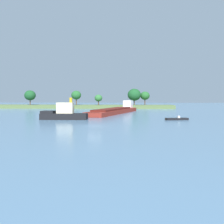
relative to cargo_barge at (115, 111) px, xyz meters
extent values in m
plane|color=slate|center=(-1.95, -39.10, -0.95)|extent=(400.00, 400.00, 0.00)
cube|color=#566B3D|center=(-23.15, 39.12, -0.16)|extent=(97.32, 11.51, 1.59)
cylinder|color=#513823|center=(-42.35, 37.01, 1.86)|extent=(0.44, 0.44, 2.43)
ellipsoid|color=#194C23|center=(-42.35, 37.01, 5.20)|extent=(5.32, 5.32, 4.79)
cylinder|color=#513823|center=(-20.14, 36.91, 2.05)|extent=(0.44, 0.44, 2.83)
ellipsoid|color=#235B28|center=(-20.14, 36.91, 5.31)|extent=(4.60, 4.60, 4.14)
cylinder|color=#513823|center=(-9.77, 37.89, 1.57)|extent=(0.44, 0.44, 1.85)
ellipsoid|color=#2D6B33|center=(-9.77, 37.89, 3.93)|extent=(3.61, 3.61, 3.25)
cylinder|color=#513823|center=(7.10, 39.23, 1.81)|extent=(0.44, 0.44, 2.34)
ellipsoid|color=#194C23|center=(7.10, 39.23, 5.49)|extent=(6.29, 6.29, 5.66)
cylinder|color=#513823|center=(12.23, 41.04, 1.96)|extent=(0.44, 0.44, 2.63)
ellipsoid|color=#235B28|center=(12.23, 41.04, 5.04)|extent=(4.42, 4.42, 3.97)
cube|color=maroon|center=(-0.21, -0.75, -0.31)|extent=(15.26, 37.20, 1.29)
cube|color=#4F1812|center=(-0.61, -2.19, 0.58)|extent=(11.47, 26.26, 0.50)
cube|color=white|center=(4.19, 15.00, 1.73)|extent=(3.77, 3.89, 2.80)
cylinder|color=#333338|center=(4.19, 15.00, 4.03)|extent=(0.12, 0.12, 1.80)
cube|color=maroon|center=(-5.09, -18.22, -0.25)|extent=(4.20, 1.97, 1.16)
cube|color=black|center=(-11.13, -24.69, -0.21)|extent=(11.24, 3.41, 1.49)
cube|color=black|center=(-15.05, -24.67, 0.84)|extent=(3.16, 3.02, 0.60)
cube|color=beige|center=(-10.83, -24.70, 1.84)|extent=(3.94, 2.19, 2.60)
cylinder|color=gold|center=(-9.45, -24.70, 3.74)|extent=(0.70, 0.70, 1.20)
cylinder|color=black|center=(-16.84, -24.66, -0.06)|extent=(0.30, 0.70, 0.70)
cube|color=black|center=(15.87, -24.49, -0.71)|extent=(5.56, 2.77, 0.49)
cube|color=white|center=(16.26, -24.39, -0.21)|extent=(0.67, 0.85, 0.50)
cube|color=black|center=(13.13, -25.18, -0.67)|extent=(0.35, 0.38, 0.56)
cylinder|color=red|center=(-17.81, -0.76, -0.35)|extent=(0.70, 0.70, 1.20)
cone|color=red|center=(-17.81, -0.76, 0.60)|extent=(0.49, 0.49, 0.70)
cylinder|color=green|center=(-14.77, -15.36, -0.35)|extent=(0.70, 0.70, 1.20)
cone|color=green|center=(-14.77, -15.36, 0.60)|extent=(0.49, 0.49, 0.70)
camera|label=1|loc=(4.46, -89.17, 4.55)|focal=43.45mm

